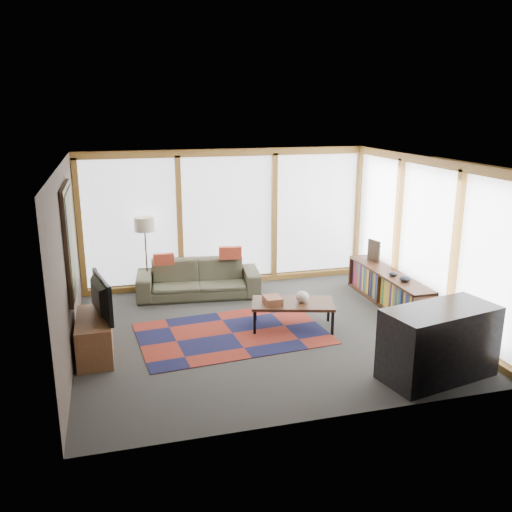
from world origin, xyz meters
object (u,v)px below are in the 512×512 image
object	(u,v)px
bar_counter	(439,343)
tv_console	(95,336)
sofa	(198,279)
floor_lamp	(146,256)
bookshelf	(388,288)
television	(95,298)
coffee_table	(293,315)

from	to	relation	value
bar_counter	tv_console	bearing A→B (deg)	145.49
sofa	floor_lamp	distance (m)	1.03
bookshelf	television	size ratio (longest dim) A/B	2.38
bookshelf	tv_console	world-z (taller)	bookshelf
bar_counter	floor_lamp	bearing A→B (deg)	117.03
television	tv_console	bearing A→B (deg)	90.00
coffee_table	tv_console	xyz separation A→B (m)	(-2.96, -0.20, 0.07)
coffee_table	television	size ratio (longest dim) A/B	1.28
floor_lamp	television	bearing A→B (deg)	-109.67
sofa	bookshelf	world-z (taller)	sofa
sofa	bookshelf	size ratio (longest dim) A/B	0.94
sofa	bar_counter	bearing A→B (deg)	-51.03
tv_console	television	world-z (taller)	television
floor_lamp	television	distance (m)	2.52
sofa	television	bearing A→B (deg)	-123.48
floor_lamp	bookshelf	xyz separation A→B (m)	(4.00, -1.63, -0.43)
bookshelf	tv_console	size ratio (longest dim) A/B	2.09
bar_counter	sofa	bearing A→B (deg)	110.68
floor_lamp	bar_counter	distance (m)	5.34
tv_console	television	size ratio (longest dim) A/B	1.14
tv_console	coffee_table	bearing A→B (deg)	3.95
sofa	tv_console	world-z (taller)	sofa
tv_console	bookshelf	bearing A→B (deg)	8.69
bookshelf	television	distance (m)	4.94
bar_counter	bookshelf	bearing A→B (deg)	63.46
sofa	bookshelf	xyz separation A→B (m)	(3.11, -1.32, -0.03)
coffee_table	bookshelf	distance (m)	2.02
sofa	bookshelf	bearing A→B (deg)	-16.37
bookshelf	television	xyz separation A→B (m)	(-4.85, -0.74, 0.55)
sofa	tv_console	xyz separation A→B (m)	(-1.79, -2.07, -0.04)
coffee_table	bar_counter	bearing A→B (deg)	-57.53
bookshelf	bar_counter	distance (m)	2.63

